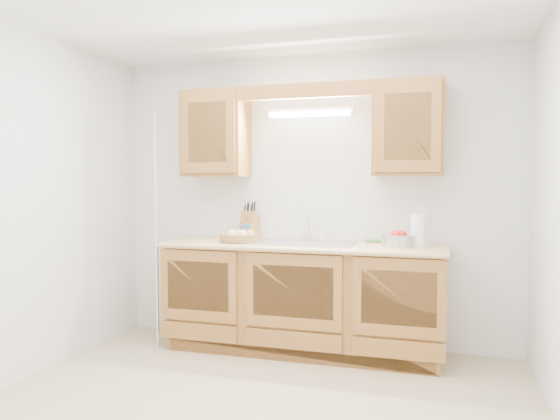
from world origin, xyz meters
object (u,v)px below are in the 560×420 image
(knife_block, at_px, (249,225))
(fruit_basket, at_px, (239,236))
(apple_bowl, at_px, (398,240))
(paper_towel, at_px, (418,231))

(knife_block, bearing_deg, fruit_basket, -83.64)
(fruit_basket, bearing_deg, apple_bowl, 1.90)
(fruit_basket, bearing_deg, knife_block, 89.96)
(knife_block, distance_m, paper_towel, 1.46)
(paper_towel, height_order, apple_bowl, paper_towel)
(fruit_basket, distance_m, apple_bowl, 1.31)
(fruit_basket, xyz_separation_m, paper_towel, (1.45, 0.11, 0.08))
(fruit_basket, xyz_separation_m, knife_block, (0.00, 0.23, 0.08))
(paper_towel, bearing_deg, apple_bowl, -155.83)
(apple_bowl, bearing_deg, paper_towel, 24.17)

